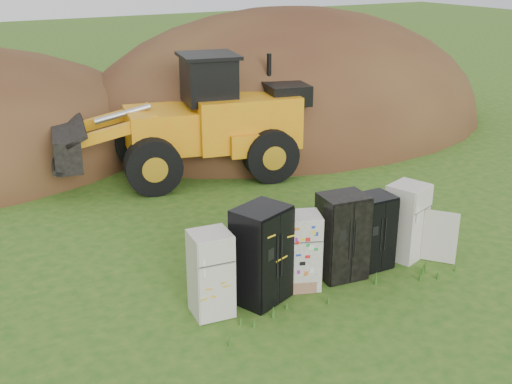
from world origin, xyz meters
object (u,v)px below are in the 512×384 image
(fridge_dark_mid, at_px, (342,236))
(fridge_black_right, at_px, (372,231))
(fridge_black_side, at_px, (261,255))
(fridge_sticker, at_px, (302,251))
(fridge_leftmost, at_px, (211,274))
(fridge_open_door, at_px, (406,221))
(wheel_loader, at_px, (179,118))

(fridge_dark_mid, xyz_separation_m, fridge_black_right, (0.83, 0.03, -0.09))
(fridge_black_side, xyz_separation_m, fridge_sticker, (0.98, 0.05, -0.18))
(fridge_leftmost, bearing_deg, fridge_open_door, 6.74)
(fridge_black_right, bearing_deg, fridge_dark_mid, -175.82)
(fridge_dark_mid, height_order, wheel_loader, wheel_loader)
(fridge_black_side, bearing_deg, fridge_black_right, -19.85)
(fridge_black_right, bearing_deg, wheel_loader, 100.49)
(fridge_open_door, height_order, wheel_loader, wheel_loader)
(fridge_sticker, relative_size, fridge_dark_mid, 0.87)
(fridge_dark_mid, bearing_deg, fridge_open_door, 7.92)
(fridge_black_right, relative_size, wheel_loader, 0.22)
(fridge_leftmost, distance_m, fridge_sticker, 2.06)
(fridge_black_side, distance_m, wheel_loader, 7.87)
(fridge_leftmost, xyz_separation_m, fridge_dark_mid, (3.05, -0.01, 0.09))
(fridge_leftmost, relative_size, wheel_loader, 0.22)
(fridge_black_side, bearing_deg, fridge_dark_mid, -20.43)
(fridge_open_door, bearing_deg, wheel_loader, 87.46)
(fridge_dark_mid, relative_size, wheel_loader, 0.24)
(fridge_leftmost, bearing_deg, wheel_loader, 77.03)
(fridge_leftmost, distance_m, fridge_black_right, 3.88)
(fridge_leftmost, relative_size, fridge_sticker, 1.04)
(fridge_black_side, relative_size, wheel_loader, 0.26)
(fridge_black_side, height_order, fridge_open_door, fridge_black_side)
(fridge_sticker, bearing_deg, fridge_black_side, -156.14)
(fridge_leftmost, relative_size, fridge_black_side, 0.85)
(fridge_leftmost, xyz_separation_m, wheel_loader, (2.73, 7.62, 1.02))
(fridge_leftmost, height_order, fridge_dark_mid, fridge_dark_mid)
(fridge_leftmost, distance_m, fridge_black_side, 1.09)
(fridge_sticker, relative_size, fridge_black_right, 0.97)
(wheel_loader, bearing_deg, fridge_black_side, -90.05)
(fridge_open_door, bearing_deg, fridge_black_right, 160.90)
(fridge_open_door, xyz_separation_m, wheel_loader, (-2.12, 7.62, 0.99))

